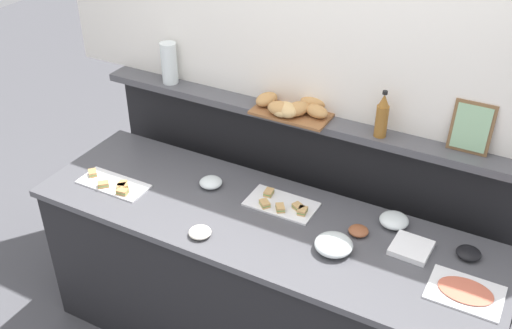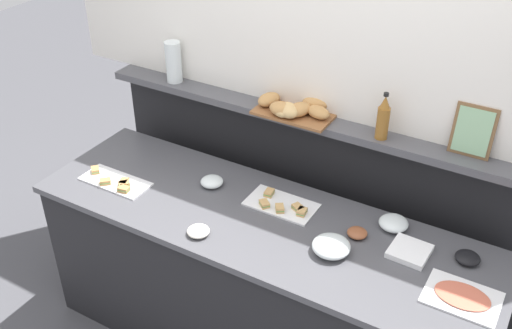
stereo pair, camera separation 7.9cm
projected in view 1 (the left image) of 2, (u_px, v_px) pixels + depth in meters
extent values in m
plane|color=#4C4C51|center=(305.00, 278.00, 3.79)|extent=(12.00, 12.00, 0.00)
cube|color=black|center=(261.00, 288.00, 3.12)|extent=(2.29, 0.69, 0.85)
cube|color=#4C4C51|center=(261.00, 222.00, 2.88)|extent=(2.33, 0.73, 0.03)
cube|color=black|center=(305.00, 207.00, 3.43)|extent=(2.41, 0.08, 1.20)
cube|color=#4C4C51|center=(307.00, 116.00, 3.06)|extent=(2.41, 0.22, 0.04)
cube|color=white|center=(113.00, 184.00, 3.11)|extent=(0.38, 0.17, 0.01)
cube|color=#B7844C|center=(93.00, 174.00, 3.17)|extent=(0.07, 0.07, 0.01)
cube|color=#66994C|center=(93.00, 173.00, 3.17)|extent=(0.07, 0.07, 0.01)
cube|color=#B7844C|center=(92.00, 172.00, 3.16)|extent=(0.07, 0.07, 0.01)
cube|color=#B7844C|center=(123.00, 193.00, 3.03)|extent=(0.06, 0.05, 0.01)
cube|color=#66994C|center=(122.00, 192.00, 3.02)|extent=(0.06, 0.05, 0.01)
cube|color=#B7844C|center=(122.00, 190.00, 3.02)|extent=(0.06, 0.05, 0.01)
cube|color=#B7844C|center=(103.00, 186.00, 3.08)|extent=(0.07, 0.07, 0.01)
cube|color=#66994C|center=(103.00, 184.00, 3.08)|extent=(0.07, 0.07, 0.01)
cube|color=#B7844C|center=(103.00, 183.00, 3.07)|extent=(0.07, 0.07, 0.01)
cube|color=#B7844C|center=(123.00, 188.00, 3.06)|extent=(0.07, 0.07, 0.01)
cube|color=#66994C|center=(123.00, 187.00, 3.06)|extent=(0.07, 0.07, 0.01)
cube|color=#B7844C|center=(123.00, 185.00, 3.05)|extent=(0.07, 0.07, 0.01)
cube|color=#B7844C|center=(122.00, 186.00, 3.08)|extent=(0.06, 0.07, 0.01)
cube|color=#66994C|center=(122.00, 185.00, 3.07)|extent=(0.06, 0.07, 0.01)
cube|color=#B7844C|center=(122.00, 183.00, 3.07)|extent=(0.06, 0.07, 0.01)
cube|color=white|center=(281.00, 204.00, 2.96)|extent=(0.35, 0.19, 0.01)
cube|color=tan|center=(269.00, 194.00, 3.02)|extent=(0.05, 0.06, 0.01)
cube|color=#66994C|center=(269.00, 192.00, 3.02)|extent=(0.05, 0.06, 0.01)
cube|color=tan|center=(269.00, 191.00, 3.01)|extent=(0.05, 0.06, 0.01)
cube|color=tan|center=(265.00, 205.00, 2.94)|extent=(0.07, 0.07, 0.01)
cube|color=#66994C|center=(265.00, 204.00, 2.94)|extent=(0.07, 0.07, 0.01)
cube|color=tan|center=(265.00, 202.00, 2.93)|extent=(0.07, 0.07, 0.01)
cube|color=tan|center=(302.00, 212.00, 2.89)|extent=(0.05, 0.06, 0.01)
cube|color=#66994C|center=(302.00, 211.00, 2.89)|extent=(0.05, 0.06, 0.01)
cube|color=tan|center=(303.00, 210.00, 2.88)|extent=(0.05, 0.06, 0.01)
cube|color=tan|center=(298.00, 208.00, 2.92)|extent=(0.07, 0.06, 0.01)
cube|color=#66994C|center=(298.00, 207.00, 2.91)|extent=(0.07, 0.06, 0.01)
cube|color=tan|center=(298.00, 206.00, 2.91)|extent=(0.07, 0.06, 0.01)
cube|color=tan|center=(280.00, 209.00, 2.91)|extent=(0.06, 0.07, 0.01)
cube|color=#66994C|center=(280.00, 208.00, 2.91)|extent=(0.06, 0.07, 0.01)
cube|color=tan|center=(280.00, 206.00, 2.90)|extent=(0.06, 0.07, 0.01)
cube|color=white|center=(465.00, 293.00, 2.45)|extent=(0.30, 0.22, 0.01)
ellipsoid|color=#D1664C|center=(466.00, 291.00, 2.44)|extent=(0.23, 0.15, 0.01)
ellipsoid|color=silver|center=(334.00, 245.00, 2.66)|extent=(0.17, 0.17, 0.07)
ellipsoid|color=#599959|center=(333.00, 247.00, 2.66)|extent=(0.14, 0.14, 0.04)
ellipsoid|color=silver|center=(211.00, 182.00, 3.09)|extent=(0.12, 0.12, 0.05)
ellipsoid|color=#F28C4C|center=(211.00, 184.00, 3.09)|extent=(0.09, 0.09, 0.03)
ellipsoid|color=silver|center=(394.00, 220.00, 2.82)|extent=(0.14, 0.14, 0.06)
ellipsoid|color=white|center=(394.00, 222.00, 2.82)|extent=(0.11, 0.11, 0.03)
ellipsoid|color=brown|center=(358.00, 231.00, 2.77)|extent=(0.09, 0.09, 0.03)
ellipsoid|color=black|center=(469.00, 253.00, 2.63)|extent=(0.11, 0.11, 0.04)
ellipsoid|color=silver|center=(200.00, 232.00, 2.75)|extent=(0.11, 0.11, 0.04)
cube|color=white|center=(411.00, 248.00, 2.67)|extent=(0.18, 0.18, 0.03)
cylinder|color=#8E5B23|center=(381.00, 121.00, 2.80)|extent=(0.06, 0.06, 0.16)
cone|color=#8E5B23|center=(384.00, 100.00, 2.74)|extent=(0.05, 0.05, 0.06)
cylinder|color=black|center=(385.00, 93.00, 2.72)|extent=(0.02, 0.02, 0.02)
cube|color=brown|center=(294.00, 111.00, 3.05)|extent=(0.40, 0.26, 0.02)
ellipsoid|color=#B7844C|center=(281.00, 109.00, 2.97)|extent=(0.15, 0.10, 0.07)
ellipsoid|color=tan|center=(286.00, 110.00, 2.97)|extent=(0.17, 0.16, 0.07)
ellipsoid|color=tan|center=(280.00, 110.00, 2.97)|extent=(0.14, 0.13, 0.06)
ellipsoid|color=#B7844C|center=(315.00, 102.00, 3.04)|extent=(0.17, 0.13, 0.06)
ellipsoid|color=#B7844C|center=(267.00, 99.00, 3.07)|extent=(0.12, 0.15, 0.06)
ellipsoid|color=#B7844C|center=(297.00, 109.00, 2.98)|extent=(0.14, 0.17, 0.07)
ellipsoid|color=#B7844C|center=(317.00, 111.00, 2.96)|extent=(0.15, 0.12, 0.06)
cube|color=brown|center=(472.00, 128.00, 2.67)|extent=(0.18, 0.05, 0.24)
cube|color=#8CB78C|center=(471.00, 128.00, 2.66)|extent=(0.15, 0.04, 0.21)
cylinder|color=silver|center=(169.00, 63.00, 3.29)|extent=(0.09, 0.09, 0.23)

